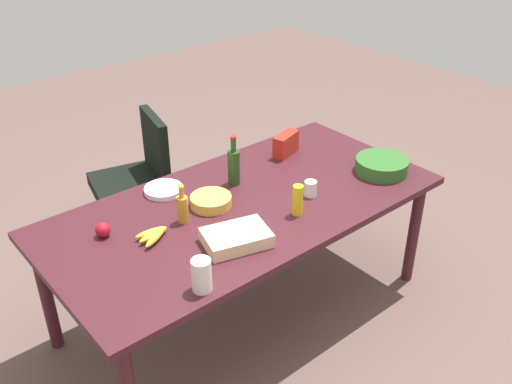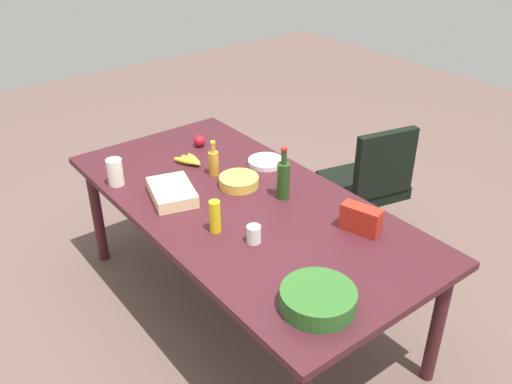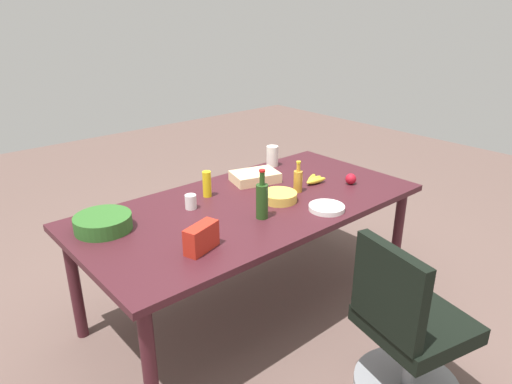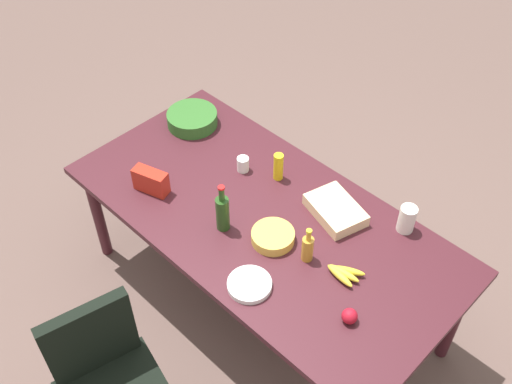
# 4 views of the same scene
# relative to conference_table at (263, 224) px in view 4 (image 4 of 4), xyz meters

# --- Properties ---
(ground_plane) EXTENTS (10.00, 10.00, 0.00)m
(ground_plane) POSITION_rel_conference_table_xyz_m (0.00, 0.00, -0.70)
(ground_plane) COLOR brown
(conference_table) EXTENTS (2.21, 1.09, 0.77)m
(conference_table) POSITION_rel_conference_table_xyz_m (0.00, 0.00, 0.00)
(conference_table) COLOR #411920
(conference_table) RESTS_ON ground
(banana_bunch) EXTENTS (0.18, 0.14, 0.04)m
(banana_bunch) POSITION_rel_conference_table_xyz_m (0.57, -0.02, 0.09)
(banana_bunch) COLOR yellow
(banana_bunch) RESTS_ON conference_table
(sheet_cake) EXTENTS (0.37, 0.30, 0.07)m
(sheet_cake) POSITION_rel_conference_table_xyz_m (0.27, 0.28, 0.10)
(sheet_cake) COLOR beige
(sheet_cake) RESTS_ON conference_table
(mayo_jar) EXTENTS (0.11, 0.11, 0.16)m
(mayo_jar) POSITION_rel_conference_table_xyz_m (0.60, 0.45, 0.15)
(mayo_jar) COLOR white
(mayo_jar) RESTS_ON conference_table
(dressing_bottle) EXTENTS (0.07, 0.07, 0.21)m
(dressing_bottle) POSITION_rel_conference_table_xyz_m (0.36, -0.06, 0.15)
(dressing_bottle) COLOR #C1882B
(dressing_bottle) RESTS_ON conference_table
(paper_cup) EXTENTS (0.09, 0.09, 0.09)m
(paper_cup) POSITION_rel_conference_table_xyz_m (-0.34, 0.18, 0.11)
(paper_cup) COLOR white
(paper_cup) RESTS_ON conference_table
(salad_bowl) EXTENTS (0.39, 0.39, 0.09)m
(salad_bowl) POSITION_rel_conference_table_xyz_m (-0.87, 0.25, 0.11)
(salad_bowl) COLOR #2E6225
(salad_bowl) RESTS_ON conference_table
(paper_plate_stack) EXTENTS (0.24, 0.24, 0.03)m
(paper_plate_stack) POSITION_rel_conference_table_xyz_m (0.28, -0.39, 0.08)
(paper_plate_stack) COLOR white
(paper_plate_stack) RESTS_ON conference_table
(mustard_bottle) EXTENTS (0.06, 0.06, 0.17)m
(mustard_bottle) POSITION_rel_conference_table_xyz_m (-0.15, 0.27, 0.16)
(mustard_bottle) COLOR yellow
(mustard_bottle) RESTS_ON conference_table
(chip_bowl) EXTENTS (0.29, 0.29, 0.06)m
(chip_bowl) POSITION_rel_conference_table_xyz_m (0.16, -0.09, 0.10)
(chip_bowl) COLOR gold
(chip_bowl) RESTS_ON conference_table
(wine_bottle) EXTENTS (0.08, 0.08, 0.30)m
(wine_bottle) POSITION_rel_conference_table_xyz_m (-0.10, -0.21, 0.19)
(wine_bottle) COLOR #234619
(wine_bottle) RESTS_ON conference_table
(chip_bag_red) EXTENTS (0.21, 0.14, 0.14)m
(chip_bag_red) POSITION_rel_conference_table_xyz_m (-0.59, -0.30, 0.14)
(chip_bag_red) COLOR red
(chip_bag_red) RESTS_ON conference_table
(apple_red) EXTENTS (0.10, 0.10, 0.08)m
(apple_red) POSITION_rel_conference_table_xyz_m (0.74, -0.20, 0.11)
(apple_red) COLOR #AD1323
(apple_red) RESTS_ON conference_table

